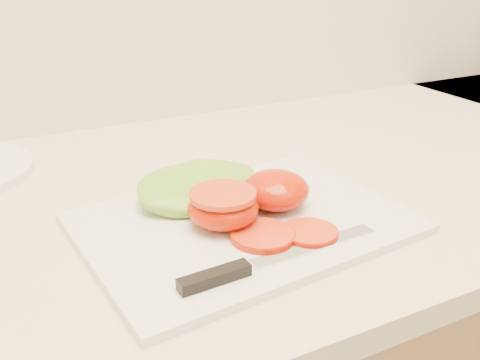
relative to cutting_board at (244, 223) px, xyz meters
name	(u,v)px	position (x,y,z in m)	size (l,w,h in m)	color
counter	(433,347)	(0.50, 0.12, -0.47)	(3.92, 0.65, 0.93)	#936F4B
cutting_board	(244,223)	(0.00, 0.00, 0.00)	(0.36, 0.26, 0.01)	silver
tomato_half_dome	(276,190)	(0.05, 0.01, 0.03)	(0.08, 0.08, 0.04)	#BE2204
tomato_half_cut	(223,207)	(-0.03, 0.00, 0.03)	(0.08, 0.08, 0.04)	#BE2204
tomato_slice_0	(263,235)	(0.00, -0.05, 0.01)	(0.07, 0.07, 0.01)	#CE4920
tomato_slice_1	(310,232)	(0.05, -0.06, 0.01)	(0.06, 0.06, 0.01)	#CE4920
lettuce_leaf_0	(201,187)	(-0.02, 0.07, 0.02)	(0.17, 0.11, 0.03)	#93C233
knife	(257,264)	(-0.04, -0.10, 0.01)	(0.23, 0.03, 0.01)	silver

